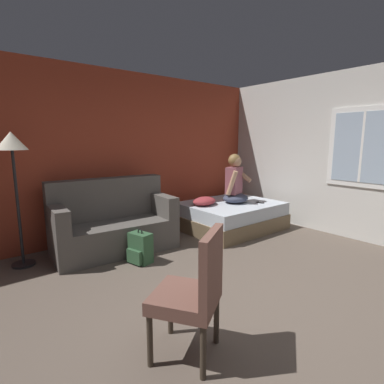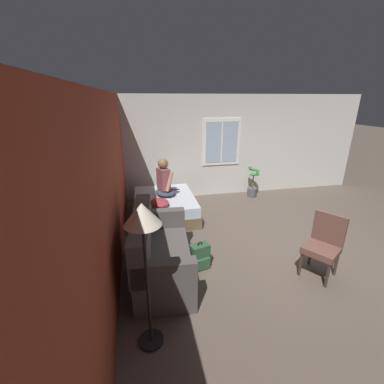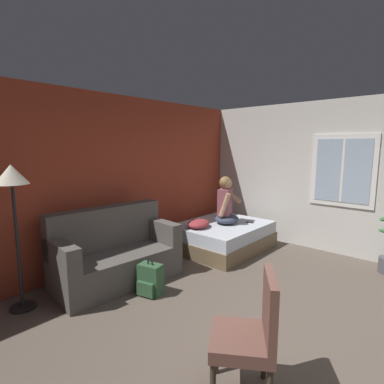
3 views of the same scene
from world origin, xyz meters
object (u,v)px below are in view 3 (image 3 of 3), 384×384
Objects in this scene: person_seated at (226,204)px; cell_phone at (250,222)px; couch at (115,254)px; bed at (222,236)px; throw_pillow at (199,224)px; backpack at (150,280)px; side_chair at (251,332)px; floor_lamp at (13,189)px.

cell_phone is (0.33, -0.32, -0.35)m from person_seated.
couch is at bearing 171.03° from person_seated.
bed is 0.62m from throw_pillow.
backpack is 0.95× the size of throw_pillow.
person_seated is at bearing 8.71° from backpack.
floor_lamp reaches higher than side_chair.
backpack is 1.94m from floor_lamp.
floor_lamp is (-3.29, 0.51, 1.19)m from bed.
bed is 3.38m from side_chair.
side_chair is at bearing -75.50° from floor_lamp.
person_seated is (0.07, -0.02, 0.60)m from bed.
cell_phone is at bearing 0.16° from backpack.
person_seated is 1.82× the size of throw_pillow.
backpack is 0.27× the size of floor_lamp.
person_seated is at bearing -16.59° from throw_pillow.
side_chair is 1.90m from backpack.
person_seated reaches higher than throw_pillow.
person_seated is 1.91× the size of backpack.
side_chair is 2.88m from floor_lamp.
bed is 1.95× the size of person_seated.
throw_pillow reaches higher than backpack.
floor_lamp is (-2.77, 0.36, 0.88)m from throw_pillow.
couch is 3.84× the size of backpack.
side_chair is 2.14× the size of backpack.
floor_lamp is (-3.68, 0.86, 0.94)m from cell_phone.
bed is 0.97× the size of couch.
side_chair is 0.58× the size of floor_lamp.
bed is at bearing -41.00° from cell_phone.
cell_phone reaches higher than bed.
person_seated reaches higher than side_chair.
person_seated is 0.58m from cell_phone.
side_chair is 6.81× the size of cell_phone.
bed is 0.60m from person_seated.
backpack is (-2.13, -0.33, -0.64)m from person_seated.
backpack is (-2.06, -0.35, -0.04)m from bed.
couch is 2.01× the size of person_seated.
couch is 1.63m from throw_pillow.
bed is 1.00× the size of floor_lamp.
floor_lamp is at bearing 144.88° from backpack.
floor_lamp is at bearing 170.73° from couch.
floor_lamp is (-1.23, 0.86, 1.24)m from backpack.
side_chair is at bearing -132.34° from throw_pillow.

